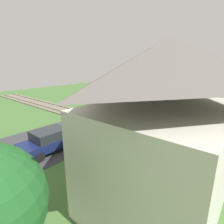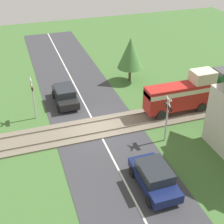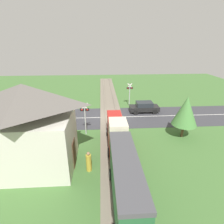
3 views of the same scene
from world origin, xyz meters
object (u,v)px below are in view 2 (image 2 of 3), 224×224
(train, at_px, (218,86))
(car_far_side, at_px, (154,177))
(crossing_signal_west_approach, at_px, (33,93))
(car_near_crossing, at_px, (65,95))
(crossing_signal_east_approach, at_px, (167,114))

(train, bearing_deg, car_far_side, -52.03)
(car_far_side, bearing_deg, crossing_signal_west_approach, -150.07)
(car_near_crossing, bearing_deg, crossing_signal_east_approach, 36.83)
(train, height_order, car_near_crossing, train)
(train, relative_size, crossing_signal_east_approach, 3.51)
(car_near_crossing, height_order, crossing_signal_east_approach, crossing_signal_east_approach)
(car_near_crossing, bearing_deg, train, 68.62)
(crossing_signal_east_approach, bearing_deg, car_far_side, -34.57)
(train, relative_size, car_far_side, 3.16)
(crossing_signal_west_approach, xyz_separation_m, crossing_signal_east_approach, (5.75, 8.15, 0.00))
(car_near_crossing, height_order, crossing_signal_west_approach, crossing_signal_west_approach)
(car_near_crossing, relative_size, crossing_signal_west_approach, 1.13)
(car_far_side, height_order, crossing_signal_west_approach, crossing_signal_west_approach)
(crossing_signal_west_approach, bearing_deg, crossing_signal_east_approach, 54.78)
(car_near_crossing, distance_m, car_far_side, 11.56)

